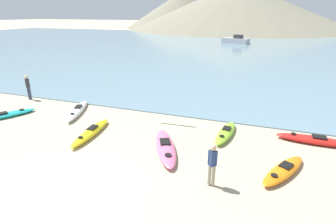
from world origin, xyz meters
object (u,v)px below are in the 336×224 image
kayak_on_sand_2 (165,147)px  kayak_on_sand_4 (226,133)px  kayak_on_sand_0 (5,115)px  moored_boat_1 (236,40)px  kayak_on_sand_3 (78,110)px  person_near_waterline (28,86)px  loose_paddle (179,125)px  kayak_on_sand_5 (91,132)px  kayak_on_sand_1 (284,170)px  kayak_on_sand_6 (315,140)px  person_near_foreground (212,163)px

kayak_on_sand_2 → kayak_on_sand_4: (2.23, 2.31, 0.00)m
kayak_on_sand_0 → moored_boat_1: moored_boat_1 is taller
kayak_on_sand_3 → person_near_waterline: bearing=167.0°
person_near_waterline → loose_paddle: bearing=-4.3°
kayak_on_sand_3 → kayak_on_sand_5: (2.49, -2.24, -0.01)m
kayak_on_sand_2 → moored_boat_1: size_ratio=0.64×
kayak_on_sand_1 → person_near_waterline: bearing=166.7°
kayak_on_sand_6 → person_near_waterline: person_near_waterline is taller
kayak_on_sand_0 → moored_boat_1: (8.19, 42.93, 0.51)m
kayak_on_sand_5 → kayak_on_sand_6: 10.36m
kayak_on_sand_4 → kayak_on_sand_5: (-6.12, -2.10, -0.00)m
kayak_on_sand_2 → loose_paddle: size_ratio=1.22×
kayak_on_sand_4 → kayak_on_sand_6: kayak_on_sand_6 is taller
kayak_on_sand_3 → person_near_foreground: person_near_foreground is taller
kayak_on_sand_3 → moored_boat_1: bearing=83.4°
kayak_on_sand_6 → moored_boat_1: size_ratio=0.61×
kayak_on_sand_0 → kayak_on_sand_1: bearing=-2.9°
kayak_on_sand_0 → kayak_on_sand_3: 3.95m
person_near_waterline → person_near_foreground: bearing=-21.6°
moored_boat_1 → kayak_on_sand_1: bearing=-81.7°
kayak_on_sand_1 → kayak_on_sand_4: bearing=134.5°
kayak_on_sand_4 → kayak_on_sand_2: bearing=-134.0°
kayak_on_sand_2 → kayak_on_sand_5: kayak_on_sand_5 is taller
kayak_on_sand_6 → person_near_waterline: bearing=177.8°
kayak_on_sand_0 → kayak_on_sand_6: 16.14m
kayak_on_sand_1 → kayak_on_sand_3: 11.38m
kayak_on_sand_1 → kayak_on_sand_5: 8.58m
kayak_on_sand_2 → kayak_on_sand_5: bearing=177.0°
kayak_on_sand_5 → moored_boat_1: (2.24, 43.27, 0.48)m
kayak_on_sand_0 → kayak_on_sand_5: (5.95, -0.33, 0.03)m
kayak_on_sand_2 → kayak_on_sand_6: 6.76m
kayak_on_sand_2 → kayak_on_sand_4: kayak_on_sand_4 is taller
person_near_foreground → kayak_on_sand_0: bearing=169.2°
person_near_waterline → kayak_on_sand_5: bearing=-24.8°
kayak_on_sand_4 → moored_boat_1: 41.35m
kayak_on_sand_3 → person_near_waterline: (-4.73, 1.09, 0.79)m
moored_boat_1 → loose_paddle: (1.40, -40.75, -0.62)m
person_near_foreground → person_near_waterline: bearing=158.4°
kayak_on_sand_5 → kayak_on_sand_6: bearing=14.9°
kayak_on_sand_4 → loose_paddle: size_ratio=1.01×
kayak_on_sand_6 → moored_boat_1: 41.34m
kayak_on_sand_5 → moored_boat_1: size_ratio=0.62×
kayak_on_sand_5 → moored_boat_1: moored_boat_1 is taller
kayak_on_sand_5 → kayak_on_sand_6: kayak_on_sand_6 is taller
person_near_waterline → loose_paddle: 10.93m
kayak_on_sand_1 → kayak_on_sand_4: kayak_on_sand_4 is taller
kayak_on_sand_6 → person_near_waterline: 17.27m
kayak_on_sand_5 → person_near_waterline: bearing=155.2°
kayak_on_sand_2 → person_near_foreground: person_near_foreground is taller
kayak_on_sand_5 → person_near_foreground: (6.20, -1.97, 0.73)m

